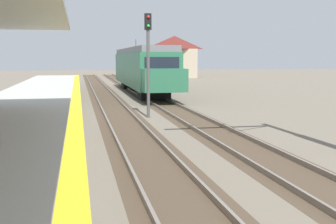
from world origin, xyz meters
TOP-DOWN VIEW (x-y plane):
  - station_platform at (-2.50, 16.00)m, footprint 5.00×80.00m
  - track_pair_nearest_platform at (1.90, 20.00)m, footprint 2.34×120.00m
  - track_pair_middle at (5.30, 20.00)m, footprint 2.34×120.00m
  - approaching_train at (5.30, 38.29)m, footprint 2.93×19.60m
  - rail_signal_post at (3.34, 23.32)m, footprint 0.32×0.34m
  - distant_trackside_house at (14.57, 66.34)m, footprint 6.60×5.28m

SIDE VIEW (x-z plane):
  - track_pair_nearest_platform at x=1.90m, z-range -0.03..0.13m
  - track_pair_middle at x=5.30m, z-range -0.03..0.13m
  - station_platform at x=-2.50m, z-range 0.00..0.90m
  - approaching_train at x=5.30m, z-range -0.20..4.56m
  - rail_signal_post at x=3.34m, z-range 0.59..5.79m
  - distant_trackside_house at x=14.57m, z-range 0.14..6.54m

